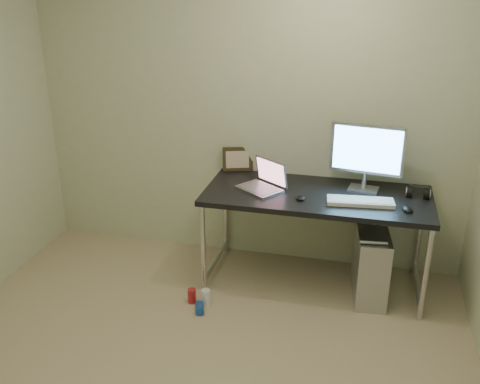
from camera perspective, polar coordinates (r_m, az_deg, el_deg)
name	(u,v)px	position (r m, az deg, el deg)	size (l,w,h in m)	color
wall_back	(247,111)	(4.26, 0.74, 8.68)	(3.50, 0.02, 2.50)	beige
desk	(317,203)	(4.01, 8.17, -1.13)	(1.66, 0.73, 0.75)	black
tower_computer	(370,264)	(4.09, 13.74, -7.43)	(0.28, 0.53, 0.56)	#A6A7AB
cable_a	(366,224)	(4.39, 13.34, -3.29)	(0.01, 0.01, 0.70)	black
cable_b	(378,228)	(4.38, 14.49, -3.74)	(0.01, 0.01, 0.72)	black
can_red	(192,296)	(4.01, -5.15, -10.98)	(0.06, 0.06, 0.11)	#B02124
can_white	(206,297)	(3.98, -3.66, -11.14)	(0.07, 0.07, 0.12)	white
can_blue	(200,308)	(3.92, -4.34, -12.26)	(0.06, 0.06, 0.11)	#1B49A4
laptop	(264,182)	(4.01, 2.57, 1.04)	(0.40, 0.39, 0.22)	#B3B4BB
monitor	(367,152)	(4.01, 13.37, 4.15)	(0.54, 0.19, 0.50)	#B3B4BB
keyboard	(360,202)	(3.85, 12.71, -1.00)	(0.46, 0.15, 0.03)	white
mouse_right	(408,208)	(3.82, 17.46, -1.68)	(0.07, 0.11, 0.04)	black
mouse_left	(300,197)	(3.86, 6.46, -0.48)	(0.07, 0.11, 0.04)	black
headphones	(418,193)	(4.07, 18.46, -0.10)	(0.16, 0.10, 0.11)	black
picture_frame	(238,159)	(4.36, -0.24, 3.53)	(0.25, 0.03, 0.20)	black
webcam	(277,168)	(4.22, 3.94, 2.55)	(0.04, 0.04, 0.11)	silver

